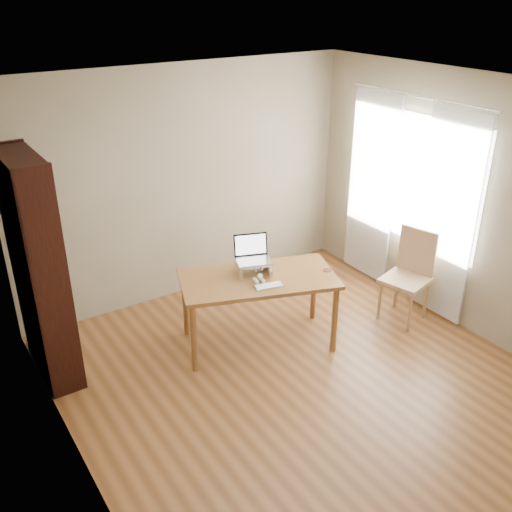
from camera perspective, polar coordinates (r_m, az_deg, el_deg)
The scene contains 10 objects.
room at distance 4.67m, azimuth 6.21°, elevation -0.09°, with size 4.04×4.54×2.64m.
bookshelf at distance 5.33m, azimuth -20.85°, elevation -1.31°, with size 0.30×0.90×2.10m.
curtains at distance 6.47m, azimuth 14.83°, elevation 5.44°, with size 0.03×1.90×2.25m.
desk at distance 5.55m, azimuth 0.23°, elevation -2.93°, with size 1.67×1.22×0.75m.
laptop_stand at distance 5.53m, azimuth -0.23°, elevation -1.03°, with size 0.32×0.25×0.13m.
laptop at distance 5.53m, azimuth -0.56°, elevation 0.20°, with size 0.39×0.38×0.24m.
keyboard at distance 5.33m, azimuth 1.29°, elevation -3.02°, with size 0.29×0.18×0.02m.
coaster at distance 5.68m, azimuth 7.16°, elevation -1.40°, with size 0.09×0.09×0.01m, color brown.
cat at distance 5.55m, azimuth -0.57°, elevation -1.09°, with size 0.25×0.49×0.16m.
chair at distance 6.27m, azimuth 15.26°, elevation -1.60°, with size 0.54×0.54×1.00m.
Camera 1 is at (-2.69, -3.20, 3.33)m, focal length 40.00 mm.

